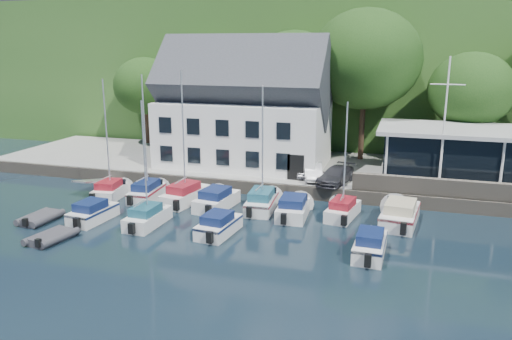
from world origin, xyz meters
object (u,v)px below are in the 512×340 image
at_px(car_white, 313,171).
at_px(boat_r1_6, 345,157).
at_px(boat_r1_0, 107,144).
at_px(boat_r1_7, 400,212).
at_px(boat_r1_2, 183,140).
at_px(boat_r2_4, 370,243).
at_px(boat_r1_3, 217,198).
at_px(dinghy_0, 40,217).
at_px(dinghy_1, 51,236).
at_px(car_silver, 306,169).
at_px(car_dgrey, 336,175).
at_px(boat_r1_5, 294,206).
at_px(boat_r2_1, 145,161).
at_px(harbor_building, 244,115).
at_px(boat_r2_0, 93,211).
at_px(flagpole, 444,126).
at_px(boat_r1_1, 145,142).
at_px(boat_r1_4, 262,146).
at_px(club_pavilion, 467,155).
at_px(boat_r2_2, 219,223).
at_px(car_blue, 401,175).

relative_size(car_white, boat_r1_6, 0.46).
relative_size(boat_r1_0, boat_r1_7, 1.26).
height_order(boat_r1_2, boat_r2_4, boat_r1_2).
relative_size(boat_r1_3, dinghy_0, 1.94).
relative_size(boat_r1_6, dinghy_1, 2.84).
xyz_separation_m(car_silver, car_dgrey, (2.56, -1.52, 0.06)).
height_order(boat_r1_5, boat_r1_7, boat_r1_7).
xyz_separation_m(boat_r1_2, boat_r2_1, (-0.32, -4.99, -0.41)).
xyz_separation_m(harbor_building, boat_r2_0, (-5.72, -14.21, -4.65)).
bearing_deg(harbor_building, boat_r2_1, -97.76).
bearing_deg(flagpole, boat_r1_1, -166.42).
bearing_deg(boat_r1_4, car_dgrey, 41.65).
distance_m(boat_r1_2, dinghy_0, 10.69).
distance_m(car_dgrey, boat_r1_7, 6.88).
bearing_deg(boat_r1_3, boat_r2_0, -137.65).
distance_m(harbor_building, car_silver, 7.59).
distance_m(dinghy_0, dinghy_1, 3.90).
height_order(boat_r1_1, boat_r1_7, boat_r1_1).
distance_m(boat_r1_4, dinghy_0, 15.30).
bearing_deg(car_silver, club_pavilion, 4.04).
height_order(car_white, flagpole, flagpole).
relative_size(boat_r1_2, boat_r1_3, 1.61).
distance_m(car_silver, boat_r2_2, 11.89).
xyz_separation_m(harbor_building, boat_r1_4, (4.20, -8.72, -0.86)).
bearing_deg(boat_r1_6, dinghy_0, -151.00).
bearing_deg(boat_r2_2, boat_r1_1, 151.70).
distance_m(boat_r1_1, dinghy_0, 8.74).
bearing_deg(boat_r1_5, car_silver, 90.96).
height_order(boat_r2_0, boat_r2_4, boat_r2_4).
height_order(flagpole, boat_r1_3, flagpole).
relative_size(car_dgrey, boat_r1_4, 0.48).
bearing_deg(boat_r1_5, boat_r1_1, 173.45).
relative_size(boat_r2_1, boat_r2_4, 1.61).
bearing_deg(club_pavilion, boat_r1_3, -152.36).
bearing_deg(boat_r1_1, car_silver, 25.69).
relative_size(boat_r1_4, boat_r2_2, 1.79).
xyz_separation_m(harbor_building, boat_r2_4, (12.03, -14.49, -4.63)).
height_order(harbor_building, boat_r1_3, harbor_building).
height_order(car_blue, boat_r1_0, boat_r1_0).
distance_m(boat_r1_3, dinghy_0, 11.65).
relative_size(club_pavilion, boat_r2_1, 1.56).
bearing_deg(boat_r2_4, boat_r1_0, 166.94).
distance_m(boat_r1_7, boat_r2_4, 5.79).
bearing_deg(car_white, boat_r1_5, -102.86).
relative_size(boat_r1_4, boat_r2_0, 1.80).
distance_m(boat_r1_5, boat_r2_4, 7.39).
xyz_separation_m(boat_r1_4, boat_r2_0, (-9.93, -5.49, -3.79)).
height_order(flagpole, boat_r2_1, flagpole).
xyz_separation_m(boat_r1_5, boat_r2_2, (-3.62, -4.53, -0.02)).
relative_size(boat_r1_2, boat_r1_6, 1.13).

